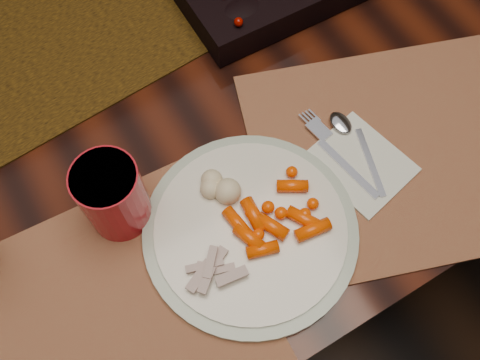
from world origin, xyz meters
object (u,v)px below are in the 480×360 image
dining_table (180,167)px  red_cup (113,196)px  baby_carrots (276,221)px  dinner_plate (250,230)px  napkin (360,164)px  turkey_shreds (214,273)px  placemat_main (418,147)px  mashed_potatoes (212,189)px

dining_table → red_cup: (-0.16, -0.21, 0.44)m
dining_table → baby_carrots: 0.52m
dinner_plate → napkin: dinner_plate is taller
dining_table → turkey_shreds: size_ratio=23.01×
dinner_plate → baby_carrots: size_ratio=2.58×
placemat_main → turkey_shreds: 0.36m
dinner_plate → turkey_shreds: turkey_shreds is taller
mashed_potatoes → red_cup: red_cup is taller
mashed_potatoes → placemat_main: bearing=-14.9°
dinner_plate → mashed_potatoes: mashed_potatoes is taller
dining_table → turkey_shreds: turkey_shreds is taller
dining_table → napkin: bearing=-61.6°
mashed_potatoes → napkin: 0.22m
mashed_potatoes → red_cup: size_ratio=0.68×
dining_table → placemat_main: size_ratio=3.72×
dinner_plate → red_cup: 0.19m
dining_table → red_cup: size_ratio=15.39×
dining_table → napkin: 0.52m
turkey_shreds → red_cup: red_cup is taller
placemat_main → dining_table: bearing=147.0°
placemat_main → turkey_shreds: bearing=-158.0°
dining_table → turkey_shreds: bearing=-104.6°
baby_carrots → turkey_shreds: bearing=-169.2°
placemat_main → baby_carrots: size_ratio=4.27×
dining_table → dinner_plate: 0.50m
placemat_main → baby_carrots: bearing=-161.3°
baby_carrots → red_cup: (-0.17, 0.13, 0.03)m
turkey_shreds → napkin: turkey_shreds is taller
dining_table → baby_carrots: size_ratio=15.91×
baby_carrots → mashed_potatoes: mashed_potatoes is taller
placemat_main → mashed_potatoes: bearing=-176.0°
baby_carrots → turkey_shreds: size_ratio=1.45×
placemat_main → baby_carrots: (-0.25, 0.00, 0.03)m
dining_table → mashed_potatoes: bearing=-98.5°
baby_carrots → red_cup: red_cup is taller
placemat_main → dinner_plate: (-0.28, 0.01, 0.01)m
dinner_plate → red_cup: (-0.14, 0.12, 0.05)m
dining_table → red_cup: red_cup is taller
napkin → turkey_shreds: bearing=176.0°
red_cup → placemat_main: bearing=-16.9°
baby_carrots → mashed_potatoes: 0.09m
placemat_main → red_cup: 0.44m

